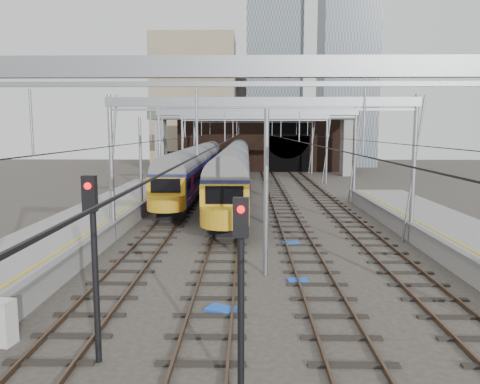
{
  "coord_description": "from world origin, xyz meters",
  "views": [
    {
      "loc": [
        -0.78,
        -17.32,
        6.12
      ],
      "look_at": [
        -1.23,
        10.65,
        2.4
      ],
      "focal_mm": 35.0,
      "sensor_mm": 36.0,
      "label": 1
    }
  ],
  "objects_px": {
    "train_main": "(237,160)",
    "relay_cabinet": "(2,323)",
    "signal_near_centre": "(241,276)",
    "signal_near_left": "(93,247)",
    "train_second": "(201,164)"
  },
  "relations": [
    {
      "from": "train_main",
      "to": "signal_near_centre",
      "type": "distance_m",
      "value": 46.59
    },
    {
      "from": "signal_near_centre",
      "to": "signal_near_left",
      "type": "bearing_deg",
      "value": 156.87
    },
    {
      "from": "signal_near_centre",
      "to": "relay_cabinet",
      "type": "bearing_deg",
      "value": 159.97
    },
    {
      "from": "train_main",
      "to": "relay_cabinet",
      "type": "distance_m",
      "value": 44.14
    },
    {
      "from": "signal_near_left",
      "to": "signal_near_centre",
      "type": "xyz_separation_m",
      "value": [
        3.81,
        -1.82,
        -0.15
      ]
    },
    {
      "from": "train_second",
      "to": "relay_cabinet",
      "type": "distance_m",
      "value": 39.36
    },
    {
      "from": "train_main",
      "to": "signal_near_centre",
      "type": "relative_size",
      "value": 13.48
    },
    {
      "from": "signal_near_left",
      "to": "relay_cabinet",
      "type": "bearing_deg",
      "value": 169.15
    },
    {
      "from": "train_second",
      "to": "signal_near_left",
      "type": "height_order",
      "value": "signal_near_left"
    },
    {
      "from": "train_main",
      "to": "signal_near_left",
      "type": "height_order",
      "value": "signal_near_left"
    },
    {
      "from": "signal_near_left",
      "to": "signal_near_centre",
      "type": "distance_m",
      "value": 4.22
    },
    {
      "from": "train_main",
      "to": "relay_cabinet",
      "type": "bearing_deg",
      "value": -97.56
    },
    {
      "from": "signal_near_left",
      "to": "signal_near_centre",
      "type": "relative_size",
      "value": 1.06
    },
    {
      "from": "signal_near_left",
      "to": "train_main",
      "type": "bearing_deg",
      "value": 94.11
    },
    {
      "from": "signal_near_centre",
      "to": "train_second",
      "type": "bearing_deg",
      "value": 99.32
    }
  ]
}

